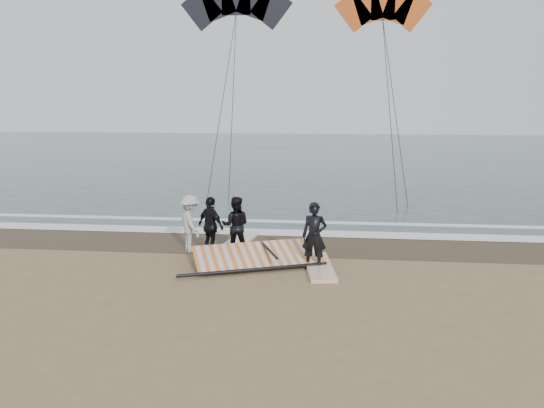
{
  "coord_description": "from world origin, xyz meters",
  "views": [
    {
      "loc": [
        0.61,
        -11.8,
        4.54
      ],
      "look_at": [
        -0.94,
        3.0,
        1.6
      ],
      "focal_mm": 35.0,
      "sensor_mm": 36.0,
      "label": 1
    }
  ],
  "objects": [
    {
      "name": "ground",
      "position": [
        0.0,
        0.0,
        0.0
      ],
      "size": [
        120.0,
        120.0,
        0.0
      ],
      "primitive_type": "plane",
      "color": "#8C704C",
      "rests_on": "ground"
    },
    {
      "name": "man_main",
      "position": [
        0.31,
        2.11,
        0.92
      ],
      "size": [
        0.72,
        0.52,
        1.84
      ],
      "primitive_type": "imported",
      "rotation": [
        0.0,
        0.0,
        -0.12
      ],
      "color": "black",
      "rests_on": "ground"
    },
    {
      "name": "foam_far",
      "position": [
        0.0,
        7.6,
        0.03
      ],
      "size": [
        120.0,
        0.45,
        0.01
      ],
      "primitive_type": "cube",
      "color": "white",
      "rests_on": "sea"
    },
    {
      "name": "sea",
      "position": [
        0.0,
        33.0,
        0.01
      ],
      "size": [
        120.0,
        54.0,
        0.02
      ],
      "primitive_type": "cube",
      "color": "#233838",
      "rests_on": "ground"
    },
    {
      "name": "wet_sand",
      "position": [
        0.0,
        4.5,
        0.01
      ],
      "size": [
        120.0,
        2.8,
        0.01
      ],
      "primitive_type": "cube",
      "color": "#4C3D2B",
      "rests_on": "ground"
    },
    {
      "name": "sail_rig",
      "position": [
        -1.32,
        2.43,
        0.19
      ],
      "size": [
        3.84,
        2.86,
        0.49
      ],
      "color": "black",
      "rests_on": "ground"
    },
    {
      "name": "foam_near",
      "position": [
        0.0,
        5.9,
        0.03
      ],
      "size": [
        120.0,
        0.9,
        0.01
      ],
      "primitive_type": "cube",
      "color": "white",
      "rests_on": "sea"
    },
    {
      "name": "kite_red",
      "position": [
        3.73,
        21.84,
        9.67
      ],
      "size": [
        6.19,
        6.27,
        15.45
      ],
      "color": "#CF5118",
      "rests_on": "ground"
    },
    {
      "name": "kite_dark",
      "position": [
        -5.12,
        21.93,
        10.03
      ],
      "size": [
        7.76,
        5.47,
        14.5
      ],
      "color": "black",
      "rests_on": "ground"
    },
    {
      "name": "board_cream",
      "position": [
        -2.18,
        4.31,
        0.05
      ],
      "size": [
        1.04,
        2.62,
        0.11
      ],
      "primitive_type": "cube",
      "rotation": [
        0.0,
        0.0,
        -0.15
      ],
      "color": "beige",
      "rests_on": "ground"
    },
    {
      "name": "board_white",
      "position": [
        0.45,
        2.15,
        0.05
      ],
      "size": [
        1.01,
        2.54,
        0.1
      ],
      "primitive_type": "cube",
      "rotation": [
        0.0,
        0.0,
        0.13
      ],
      "color": "white",
      "rests_on": "ground"
    },
    {
      "name": "trio_cluster",
      "position": [
        -2.82,
        3.29,
        0.87
      ],
      "size": [
        2.42,
        1.43,
        1.76
      ],
      "color": "black",
      "rests_on": "ground"
    }
  ]
}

